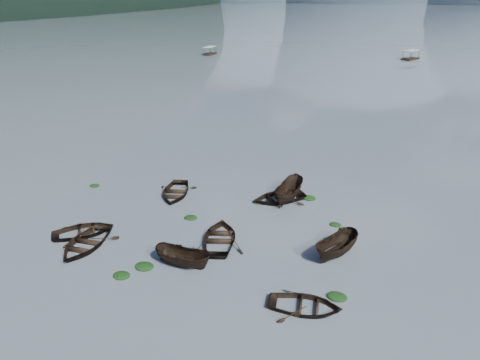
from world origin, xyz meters
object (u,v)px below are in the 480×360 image
(rowboat_0, at_px, (86,246))
(rowboat_3, at_px, (220,241))
(pontoon_centre, at_px, (410,59))
(pontoon_left, at_px, (210,55))

(rowboat_0, xyz_separation_m, rowboat_3, (8.61, 3.79, 0.00))
(rowboat_0, relative_size, pontoon_centre, 0.84)
(rowboat_3, height_order, pontoon_left, pontoon_left)
(pontoon_left, height_order, pontoon_centre, pontoon_centre)
(rowboat_3, relative_size, pontoon_centre, 0.84)
(rowboat_0, height_order, rowboat_3, same)
(rowboat_0, height_order, pontoon_left, pontoon_left)
(pontoon_left, bearing_deg, rowboat_0, -71.01)
(pontoon_left, bearing_deg, pontoon_centre, 10.34)
(rowboat_0, relative_size, pontoon_left, 0.91)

